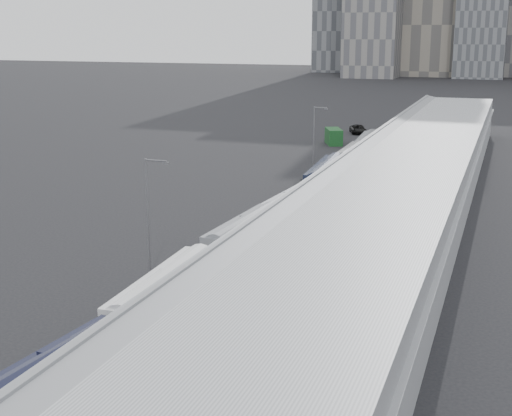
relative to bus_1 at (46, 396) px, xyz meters
The scene contains 17 objects.
sidewalk 34.87m from the bus_1, 78.25° to the left, with size 10.00×170.00×0.12m, color gray.
lane_line 34.31m from the bus_1, 95.70° to the left, with size 0.12×160.00×0.02m, color gold.
depot 35.92m from the bus_1, 72.00° to the left, with size 12.45×160.40×7.20m.
bus_1 is the anchor object (origin of this frame).
bus_2 13.11m from the bus_1, 89.98° to the left, with size 3.10×13.05×3.79m.
bus_3 28.76m from the bus_1, 90.50° to the left, with size 3.19×12.35×3.57m.
bus_4 39.33m from the bus_1, 89.42° to the left, with size 3.33×12.11×3.50m.
bus_5 54.33m from the bus_1, 89.46° to the left, with size 3.72×14.10×4.08m.
bus_6 70.48m from the bus_1, 89.93° to the left, with size 2.75×12.27×3.58m.
bus_7 81.58m from the bus_1, 89.95° to the left, with size 3.41×12.77×3.69m.
tree_1 11.70m from the bus_1, 70.94° to the left, with size 2.22×2.22×4.29m.
tree_2 32.28m from the bus_1, 83.15° to the left, with size 2.10×2.10×4.74m.
tree_3 60.02m from the bus_1, 86.71° to the left, with size 2.90×2.90×4.97m.
street_lamp_near 22.50m from the bus_1, 104.32° to the left, with size 2.04×0.22×9.56m.
street_lamp_far 72.49m from the bus_1, 94.56° to the left, with size 2.04×0.22×8.64m.
shipping_container 93.81m from the bus_1, 94.97° to the left, with size 2.34×5.33×2.69m, color #13401A.
suv 108.33m from the bus_1, 93.65° to the left, with size 2.74×5.95×1.65m, color black.
Camera 1 is at (22.51, -5.68, 19.10)m, focal length 50.00 mm.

